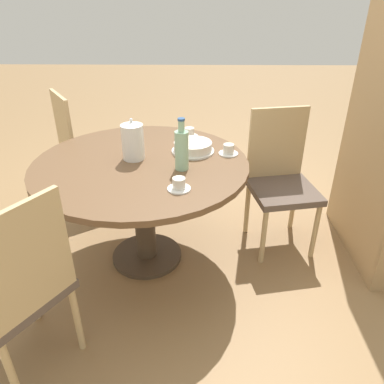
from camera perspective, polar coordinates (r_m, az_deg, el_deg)
ground_plane at (r=2.64m, az=-6.82°, el=-9.77°), size 14.00×14.00×0.00m
dining_table at (r=2.31m, az=-7.67°, el=1.73°), size 1.29×1.29×0.72m
chair_a at (r=1.84m, az=-25.08°, el=-13.07°), size 0.58×0.58×0.95m
chair_b at (r=2.61m, az=13.35°, el=2.11°), size 0.49×0.49×0.95m
chair_c at (r=3.14m, az=-16.16°, el=6.45°), size 0.58×0.58×0.95m
coffee_pot at (r=2.27m, az=-9.01°, el=7.73°), size 0.13×0.13×0.25m
water_bottle at (r=2.10m, az=-1.59°, el=6.57°), size 0.08×0.08×0.30m
cake_main at (r=2.37m, az=0.14°, el=6.85°), size 0.27×0.27×0.07m
cup_a at (r=2.35m, az=5.59°, el=6.35°), size 0.12×0.12×0.07m
cup_b at (r=2.62m, az=-0.40°, el=8.95°), size 0.12×0.12×0.07m
cup_c at (r=1.92m, az=-2.00°, el=1.09°), size 0.12×0.12×0.07m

